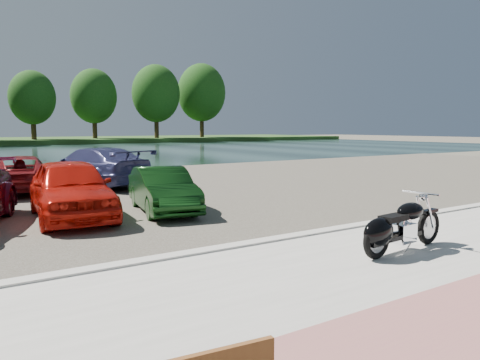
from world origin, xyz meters
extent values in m
plane|color=#595447|center=(0.00, 0.00, 0.00)|extent=(200.00, 200.00, 0.00)
cube|color=#B0AEA6|center=(0.00, -1.00, 0.05)|extent=(60.00, 6.00, 0.10)
cube|color=#B0AEA6|center=(0.00, 2.00, 0.07)|extent=(60.00, 0.30, 0.14)
cube|color=#3E3A32|center=(0.00, 11.00, 0.02)|extent=(60.00, 18.00, 0.04)
cube|color=#1A2F2A|center=(0.00, 40.00, 0.00)|extent=(120.00, 40.00, 0.00)
cylinder|color=#322312|center=(6.00, 66.00, 2.85)|extent=(0.70, 0.70, 4.50)
ellipsoid|color=#123B10|center=(6.00, 66.00, 6.45)|extent=(6.30, 6.30, 7.56)
cylinder|color=#322312|center=(15.00, 67.40, 3.08)|extent=(0.70, 0.70, 4.95)
ellipsoid|color=#123B10|center=(15.00, 67.40, 7.04)|extent=(6.93, 6.93, 8.32)
cylinder|color=#322312|center=(24.00, 64.60, 3.30)|extent=(0.70, 0.70, 5.40)
ellipsoid|color=#123B10|center=(24.00, 64.60, 7.62)|extent=(7.56, 7.56, 9.07)
cylinder|color=#322312|center=(33.00, 66.00, 3.52)|extent=(0.70, 0.70, 5.85)
ellipsoid|color=#123B10|center=(33.00, 66.00, 8.21)|extent=(8.19, 8.19, 9.83)
torus|color=black|center=(1.62, 0.08, 0.44)|extent=(0.69, 0.18, 0.68)
torus|color=black|center=(-0.03, -0.06, 0.44)|extent=(0.69, 0.18, 0.68)
cylinder|color=#B2B2B7|center=(1.62, 0.08, 0.44)|extent=(0.46, 0.10, 0.46)
cylinder|color=#B2B2B7|center=(-0.03, -0.06, 0.44)|extent=(0.46, 0.10, 0.46)
cylinder|color=silver|center=(1.48, -0.03, 0.74)|extent=(0.33, 0.08, 0.63)
cylinder|color=silver|center=(1.47, 0.17, 0.74)|extent=(0.33, 0.08, 0.63)
cylinder|color=silver|center=(1.29, 0.05, 1.13)|extent=(0.10, 0.75, 0.04)
sphere|color=silver|center=(1.39, 0.06, 1.05)|extent=(0.17, 0.17, 0.16)
sphere|color=silver|center=(1.46, 0.07, 1.05)|extent=(0.12, 0.12, 0.11)
cube|color=black|center=(1.62, 0.08, 0.75)|extent=(0.46, 0.18, 0.06)
cube|color=black|center=(0.79, 0.01, 0.38)|extent=(1.20, 0.20, 0.08)
cube|color=silver|center=(0.74, 0.01, 0.45)|extent=(0.48, 0.36, 0.34)
cylinder|color=silver|center=(0.84, 0.01, 0.65)|extent=(0.26, 0.20, 0.27)
cylinder|color=silver|center=(0.64, 0.00, 0.65)|extent=(0.26, 0.20, 0.27)
ellipsoid|color=black|center=(0.97, 0.03, 0.82)|extent=(0.71, 0.42, 0.32)
cube|color=black|center=(0.44, -0.02, 0.76)|extent=(0.57, 0.33, 0.10)
ellipsoid|color=black|center=(0.02, -0.06, 0.56)|extent=(0.75, 0.40, 0.50)
cube|color=black|center=(-0.03, -0.06, 0.49)|extent=(0.41, 0.21, 0.30)
cylinder|color=silver|center=(0.43, 0.14, 0.32)|extent=(1.10, 0.18, 0.09)
cylinder|color=silver|center=(0.43, 0.14, 0.40)|extent=(1.10, 0.18, 0.09)
cylinder|color=#B2B2B7|center=(0.66, -0.18, 0.23)|extent=(0.04, 0.14, 0.22)
imported|color=red|center=(-3.38, 6.87, 0.80)|extent=(2.23, 4.62, 1.52)
imported|color=black|center=(-1.06, 6.43, 0.65)|extent=(1.97, 3.87, 1.22)
imported|color=maroon|center=(-3.67, 12.89, 0.69)|extent=(2.79, 4.92, 1.30)
imported|color=navy|center=(-1.02, 12.94, 0.81)|extent=(3.64, 5.68, 1.53)
camera|label=1|loc=(-6.28, -5.28, 2.35)|focal=35.00mm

